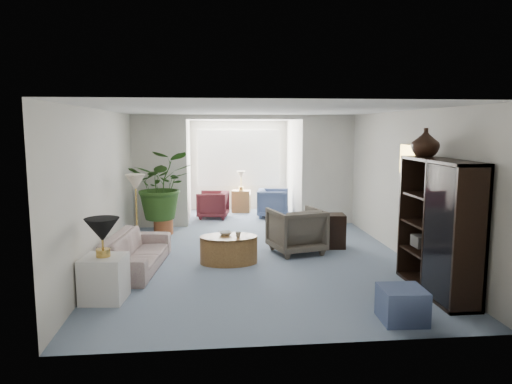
{
  "coord_description": "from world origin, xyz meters",
  "views": [
    {
      "loc": [
        -0.83,
        -7.54,
        2.23
      ],
      "look_at": [
        0.0,
        0.6,
        1.1
      ],
      "focal_mm": 33.13,
      "sensor_mm": 36.0,
      "label": 1
    }
  ],
  "objects": [
    {
      "name": "sofa",
      "position": [
        -1.98,
        -0.15,
        0.28
      ],
      "size": [
        0.96,
        1.98,
        0.56
      ],
      "primitive_type": "imported",
      "rotation": [
        0.0,
        0.0,
        1.46
      ],
      "color": "#BEB5A0",
      "rests_on": "ground"
    },
    {
      "name": "cabinet_urn",
      "position": [
        2.23,
        -1.13,
        2.01
      ],
      "size": [
        0.39,
        0.39,
        0.41
      ],
      "primitive_type": "imported",
      "color": "black",
      "rests_on": "entertainment_cabinet"
    },
    {
      "name": "back_header",
      "position": [
        0.0,
        3.0,
        2.45
      ],
      "size": [
        2.6,
        0.12,
        0.1
      ],
      "primitive_type": "cube",
      "color": "silver",
      "rests_on": "back_pier_left"
    },
    {
      "name": "floor",
      "position": [
        0.0,
        0.0,
        0.0
      ],
      "size": [
        6.0,
        6.0,
        0.0
      ],
      "primitive_type": "plane",
      "color": "gray",
      "rests_on": "ground"
    },
    {
      "name": "shelf_clutter",
      "position": [
        2.18,
        -1.84,
        0.98
      ],
      "size": [
        0.3,
        1.07,
        1.06
      ],
      "color": "#353330",
      "rests_on": "entertainment_cabinet"
    },
    {
      "name": "sunroom_table",
      "position": [
        0.02,
        4.73,
        0.29
      ],
      "size": [
        0.53,
        0.44,
        0.58
      ],
      "primitive_type": "cube",
      "rotation": [
        0.0,
        0.0,
        -0.18
      ],
      "color": "olive",
      "rests_on": "ground"
    },
    {
      "name": "window_pane",
      "position": [
        0.0,
        5.18,
        1.4
      ],
      "size": [
        2.2,
        0.02,
        1.5
      ],
      "primitive_type": "cube",
      "color": "white"
    },
    {
      "name": "wingback_chair",
      "position": [
        0.72,
        0.58,
        0.4
      ],
      "size": [
        1.05,
        1.07,
        0.8
      ],
      "primitive_type": "imported",
      "rotation": [
        0.0,
        0.0,
        3.4
      ],
      "color": "#5B5248",
      "rests_on": "ground"
    },
    {
      "name": "framed_picture",
      "position": [
        2.46,
        -0.1,
        1.7
      ],
      "size": [
        0.04,
        0.5,
        0.4
      ],
      "primitive_type": "cube",
      "color": "beige"
    },
    {
      "name": "back_pier_left",
      "position": [
        -1.9,
        3.0,
        1.25
      ],
      "size": [
        1.2,
        0.12,
        2.5
      ],
      "primitive_type": "cube",
      "color": "silver",
      "rests_on": "ground"
    },
    {
      "name": "coffee_bowl",
      "position": [
        -0.56,
        0.15,
        0.48
      ],
      "size": [
        0.25,
        0.25,
        0.05
      ],
      "primitive_type": "imported",
      "rotation": [
        0.0,
        0.0,
        0.15
      ],
      "color": "silver",
      "rests_on": "coffee_table"
    },
    {
      "name": "coffee_cup",
      "position": [
        -0.36,
        -0.05,
        0.49
      ],
      "size": [
        0.11,
        0.11,
        0.09
      ],
      "primitive_type": "imported",
      "rotation": [
        0.0,
        0.0,
        0.15
      ],
      "color": "beige",
      "rests_on": "coffee_table"
    },
    {
      "name": "ottoman",
      "position": [
        1.38,
        -2.52,
        0.2
      ],
      "size": [
        0.52,
        0.52,
        0.39
      ],
      "primitive_type": "cube",
      "rotation": [
        0.0,
        0.0,
        -0.05
      ],
      "color": "#4C5D83",
      "rests_on": "ground"
    },
    {
      "name": "floor_lamp",
      "position": [
        -2.13,
        1.01,
        1.25
      ],
      "size": [
        0.36,
        0.36,
        0.28
      ],
      "primitive_type": "cone",
      "color": "beige",
      "rests_on": "ground"
    },
    {
      "name": "sunroom_chair_blue",
      "position": [
        0.77,
        3.98,
        0.35
      ],
      "size": [
        0.89,
        0.87,
        0.7
      ],
      "primitive_type": "imported",
      "rotation": [
        0.0,
        0.0,
        1.39
      ],
      "color": "#4C5D83",
      "rests_on": "ground"
    },
    {
      "name": "table_lamp",
      "position": [
        -2.18,
        -1.5,
        0.93
      ],
      "size": [
        0.44,
        0.44,
        0.3
      ],
      "primitive_type": "cone",
      "color": "black",
      "rests_on": "end_table"
    },
    {
      "name": "end_table",
      "position": [
        -2.18,
        -1.5,
        0.29
      ],
      "size": [
        0.58,
        0.58,
        0.58
      ],
      "primitive_type": "cube",
      "rotation": [
        0.0,
        0.0,
        -0.11
      ],
      "color": "white",
      "rests_on": "ground"
    },
    {
      "name": "coffee_table",
      "position": [
        -0.51,
        0.05,
        0.23
      ],
      "size": [
        1.08,
        1.08,
        0.45
      ],
      "primitive_type": "cylinder",
      "rotation": [
        0.0,
        0.0,
        0.15
      ],
      "color": "olive",
      "rests_on": "ground"
    },
    {
      "name": "house_plant",
      "position": [
        -1.78,
        2.31,
        1.04
      ],
      "size": [
        1.29,
        1.12,
        1.43
      ],
      "primitive_type": "imported",
      "color": "#294F1B",
      "rests_on": "plant_pot"
    },
    {
      "name": "plant_pot",
      "position": [
        -1.78,
        2.31,
        0.16
      ],
      "size": [
        0.4,
        0.4,
        0.32
      ],
      "primitive_type": "cylinder",
      "color": "#9E532E",
      "rests_on": "ground"
    },
    {
      "name": "sunroom_chair_maroon",
      "position": [
        -0.73,
        3.98,
        0.33
      ],
      "size": [
        0.84,
        0.83,
        0.66
      ],
      "primitive_type": "imported",
      "rotation": [
        0.0,
        0.0,
        -1.75
      ],
      "color": "maroon",
      "rests_on": "ground"
    },
    {
      "name": "sunroom_floor",
      "position": [
        0.0,
        4.1,
        0.0
      ],
      "size": [
        2.6,
        2.6,
        0.0
      ],
      "primitive_type": "plane",
      "color": "gray",
      "rests_on": "ground"
    },
    {
      "name": "window_blinds",
      "position": [
        0.0,
        5.15,
        1.4
      ],
      "size": [
        2.2,
        0.02,
        1.5
      ],
      "primitive_type": "cube",
      "color": "white"
    },
    {
      "name": "side_table_dark",
      "position": [
        1.42,
        0.88,
        0.31
      ],
      "size": [
        0.56,
        0.46,
        0.63
      ],
      "primitive_type": "cube",
      "rotation": [
        0.0,
        0.0,
        -0.09
      ],
      "color": "black",
      "rests_on": "ground"
    },
    {
      "name": "back_pier_right",
      "position": [
        1.9,
        3.0,
        1.25
      ],
      "size": [
        1.2,
        0.12,
        2.5
      ],
      "primitive_type": "cube",
      "color": "silver",
      "rests_on": "ground"
    },
    {
      "name": "entertainment_cabinet",
      "position": [
        2.23,
        -1.63,
        0.9
      ],
      "size": [
        0.43,
        1.63,
        1.81
      ],
      "primitive_type": "cube",
      "color": "black",
      "rests_on": "ground"
    }
  ]
}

